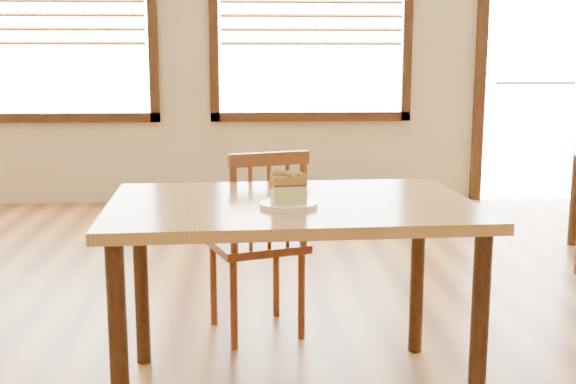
# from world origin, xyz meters

# --- Properties ---
(entry_door) EXTENTS (1.08, 0.06, 2.29)m
(entry_door) POSITION_xyz_m (2.30, 3.98, 1.20)
(entry_door) COLOR white
(entry_door) RESTS_ON ground
(cafe_table_main) EXTENTS (1.34, 0.93, 0.75)m
(cafe_table_main) POSITION_xyz_m (-0.11, 0.17, 0.66)
(cafe_table_main) COLOR #C17B4B
(cafe_table_main) RESTS_ON ground
(cafe_chair_main) EXTENTS (0.50, 0.50, 0.87)m
(cafe_chair_main) POSITION_xyz_m (-0.22, 0.79, 0.44)
(cafe_chair_main) COLOR brown
(cafe_chair_main) RESTS_ON ground
(plate) EXTENTS (0.20, 0.20, 0.02)m
(plate) POSITION_xyz_m (-0.13, 0.06, 0.76)
(plate) COLOR white
(plate) RESTS_ON cafe_table_main
(cake_slice) EXTENTS (0.13, 0.10, 0.11)m
(cake_slice) POSITION_xyz_m (-0.13, 0.06, 0.82)
(cake_slice) COLOR #FFF090
(cake_slice) RESTS_ON plate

